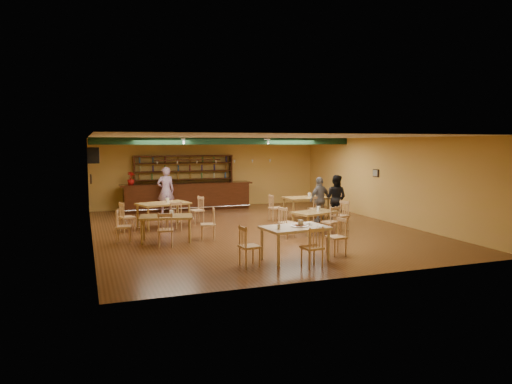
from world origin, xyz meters
name	(u,v)px	position (x,y,z in m)	size (l,w,h in m)	color
floor	(254,229)	(0.00, 0.00, 0.00)	(12.00, 12.00, 0.00)	#4F2F16
ceiling_beam	(228,141)	(0.00, 2.80, 2.87)	(10.00, 0.30, 0.25)	black
track_rail_left	(178,139)	(-1.80, 3.40, 2.94)	(0.05, 2.50, 0.05)	white
track_rail_right	(258,139)	(1.40, 3.40, 2.94)	(0.05, 2.50, 0.05)	white
ac_unit	(93,155)	(-4.80, 4.20, 2.35)	(0.34, 0.70, 0.48)	white
picture_left	(91,179)	(-4.97, 1.00, 1.70)	(0.04, 0.34, 0.28)	black
picture_right	(376,173)	(4.97, 0.50, 1.70)	(0.04, 0.34, 0.28)	black
bar_counter	(187,197)	(-1.11, 5.15, 0.56)	(5.48, 0.85, 1.13)	black
back_bar_hutch	(184,182)	(-1.11, 5.78, 1.14)	(4.24, 0.40, 2.28)	black
poinsettia	(131,178)	(-3.39, 5.15, 1.39)	(0.29, 0.29, 0.52)	#B11210
dining_table_a	(164,215)	(-2.70, 1.38, 0.41)	(1.64, 0.98, 0.82)	olive
dining_table_b	(306,208)	(2.58, 1.43, 0.40)	(1.60, 0.96, 0.80)	olive
dining_table_c	(166,229)	(-3.00, -0.98, 0.37)	(1.47, 0.88, 0.74)	olive
dining_table_d	(315,223)	(1.53, -1.39, 0.35)	(1.39, 0.83, 0.69)	olive
near_table	(295,243)	(-0.46, -4.26, 0.41)	(1.52, 0.98, 0.82)	tan
pizza_tray	(299,226)	(-0.35, -4.26, 0.82)	(0.40, 0.40, 0.01)	silver
parmesan_shaker	(279,227)	(-0.95, -4.42, 0.87)	(0.07, 0.07, 0.11)	#EAE5C6
napkin_stack	(306,224)	(-0.08, -4.04, 0.83)	(0.20, 0.15, 0.03)	white
pizza_server	(304,225)	(-0.19, -4.21, 0.83)	(0.32, 0.09, 0.00)	silver
side_plate	(322,226)	(0.14, -4.48, 0.82)	(0.22, 0.22, 0.01)	white
patron_bar	(166,190)	(-2.14, 4.33, 0.93)	(0.68, 0.45, 1.87)	#8E4AA1
patron_right_a	(336,198)	(3.38, 0.63, 0.83)	(0.81, 0.63, 1.66)	black
patron_right_b	(320,199)	(2.73, 0.61, 0.80)	(0.93, 0.39, 1.60)	gray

